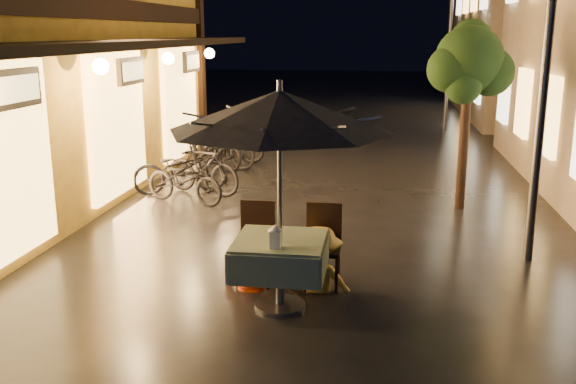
% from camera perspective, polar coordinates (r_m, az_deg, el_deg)
% --- Properties ---
extents(ground, '(90.00, 90.00, 0.00)m').
position_cam_1_polar(ground, '(7.09, -0.71, -10.35)').
color(ground, black).
rests_on(ground, ground).
extents(east_building_far, '(7.30, 10.30, 7.30)m').
position_cam_1_polar(east_building_far, '(25.24, 23.91, 14.52)').
color(east_building_far, '#C1AC99').
rests_on(east_building_far, ground).
extents(street_tree, '(1.43, 1.20, 3.15)m').
position_cam_1_polar(street_tree, '(11.00, 15.85, 10.86)').
color(street_tree, black).
rests_on(street_tree, ground).
extents(streetlamp_near, '(0.36, 0.36, 4.23)m').
position_cam_1_polar(streetlamp_near, '(8.62, 22.17, 12.96)').
color(streetlamp_near, '#59595E').
rests_on(streetlamp_near, ground).
extents(streetlamp_far, '(0.36, 0.36, 4.23)m').
position_cam_1_polar(streetlamp_far, '(20.48, 14.21, 13.57)').
color(streetlamp_far, '#59595E').
rests_on(streetlamp_far, ground).
extents(cafe_table, '(0.99, 0.99, 0.78)m').
position_cam_1_polar(cafe_table, '(6.93, -0.71, -5.72)').
color(cafe_table, '#59595E').
rests_on(cafe_table, ground).
extents(patio_umbrella, '(2.35, 2.35, 2.46)m').
position_cam_1_polar(patio_umbrella, '(6.57, -0.75, 7.21)').
color(patio_umbrella, '#59595E').
rests_on(patio_umbrella, ground).
extents(cafe_chair_left, '(0.42, 0.42, 0.97)m').
position_cam_1_polar(cafe_chair_left, '(7.70, -2.81, -4.08)').
color(cafe_chair_left, black).
rests_on(cafe_chair_left, ground).
extents(cafe_chair_right, '(0.42, 0.42, 0.97)m').
position_cam_1_polar(cafe_chair_right, '(7.59, 3.15, -4.34)').
color(cafe_chair_right, black).
rests_on(cafe_chair_right, ground).
extents(table_lantern, '(0.16, 0.16, 0.25)m').
position_cam_1_polar(table_lantern, '(6.55, -1.11, -3.83)').
color(table_lantern, white).
rests_on(table_lantern, cafe_table).
extents(person_orange, '(0.76, 0.63, 1.41)m').
position_cam_1_polar(person_orange, '(7.51, -3.46, -3.20)').
color(person_orange, '#CB2E00').
rests_on(person_orange, ground).
extents(person_yellow, '(0.94, 0.55, 1.45)m').
position_cam_1_polar(person_yellow, '(7.40, 2.84, -3.29)').
color(person_yellow, yellow).
rests_on(person_yellow, ground).
extents(bicycle_0, '(1.66, 1.05, 0.82)m').
position_cam_1_polar(bicycle_0, '(11.37, -9.18, 1.05)').
color(bicycle_0, black).
rests_on(bicycle_0, ground).
extents(bicycle_1, '(1.67, 1.03, 0.97)m').
position_cam_1_polar(bicycle_1, '(11.95, -7.60, 2.10)').
color(bicycle_1, black).
rests_on(bicycle_1, ground).
extents(bicycle_2, '(1.83, 1.28, 0.91)m').
position_cam_1_polar(bicycle_2, '(12.06, -9.58, 1.99)').
color(bicycle_2, black).
rests_on(bicycle_2, ground).
extents(bicycle_3, '(1.69, 1.00, 0.98)m').
position_cam_1_polar(bicycle_3, '(14.18, -5.83, 4.05)').
color(bicycle_3, black).
rests_on(bicycle_3, ground).
extents(bicycle_4, '(1.92, 1.30, 0.95)m').
position_cam_1_polar(bicycle_4, '(14.16, -7.15, 3.94)').
color(bicycle_4, black).
rests_on(bicycle_4, ground).
extents(bicycle_5, '(1.61, 0.76, 0.93)m').
position_cam_1_polar(bicycle_5, '(14.88, -4.92, 4.44)').
color(bicycle_5, black).
rests_on(bicycle_5, ground).
extents(bicycle_6, '(1.69, 0.98, 0.84)m').
position_cam_1_polar(bicycle_6, '(16.83, -3.16, 5.43)').
color(bicycle_6, black).
rests_on(bicycle_6, ground).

